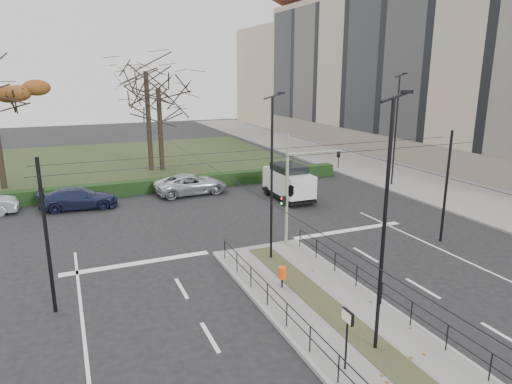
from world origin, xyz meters
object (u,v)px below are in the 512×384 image
streetlamp_median_near (385,226)px  white_van (288,181)px  streetlamp_sidewalk (396,129)px  parked_car_third (79,198)px  traffic_light (292,188)px  parked_car_fourth (191,184)px  streetlamp_median_far (272,177)px  litter_bin (282,273)px  info_panel (347,323)px  bare_tree_center (146,79)px  bare_tree_near (158,94)px

streetlamp_median_near → white_van: size_ratio=1.70×
streetlamp_sidewalk → parked_car_third: streetlamp_sidewalk is taller
traffic_light → white_van: bearing=64.0°
parked_car_fourth → streetlamp_sidewalk: bearing=-107.9°
streetlamp_median_far → parked_car_third: 15.69m
white_van → streetlamp_median_far: bearing=-121.2°
litter_bin → white_van: 14.38m
info_panel → bare_tree_center: bearing=89.8°
bare_tree_center → bare_tree_near: bearing=-17.7°
litter_bin → parked_car_fourth: parked_car_fourth is taller
parked_car_third → bare_tree_center: bearing=-27.4°
info_panel → streetlamp_sidewalk: bearing=47.7°
streetlamp_median_near → white_van: 18.94m
streetlamp_median_near → parked_car_third: streetlamp_median_near is taller
white_van → streetlamp_median_near: bearing=-108.2°
traffic_light → white_van: traffic_light is taller
traffic_light → parked_car_fourth: size_ratio=0.96×
streetlamp_sidewalk → white_van: size_ratio=1.80×
streetlamp_median_near → parked_car_fourth: 22.17m
litter_bin → bare_tree_near: bare_tree_near is taller
litter_bin → bare_tree_center: 27.46m
parked_car_fourth → info_panel: bearing=173.0°
streetlamp_sidewalk → streetlamp_median_far: bearing=-147.2°
streetlamp_median_near → parked_car_fourth: bearing=90.6°
traffic_light → streetlamp_median_near: (-1.77, -9.41, 1.18)m
parked_car_third → bare_tree_near: 14.14m
litter_bin → traffic_light: bearing=58.4°
streetlamp_sidewalk → white_van: (-9.42, -0.19, -3.24)m
litter_bin → streetlamp_median_far: 4.65m
traffic_light → streetlamp_median_far: 2.37m
bare_tree_center → traffic_light: bearing=-81.8°
traffic_light → info_panel: (-3.31, -9.94, -1.47)m
info_panel → litter_bin: bearing=83.5°
bare_tree_center → bare_tree_near: 1.68m
streetlamp_median_far → parked_car_third: bearing=122.3°
traffic_light → parked_car_third: 15.51m
litter_bin → streetlamp_sidewalk: bearing=38.5°
streetlamp_median_far → parked_car_third: streetlamp_median_far is taller
traffic_light → bare_tree_near: bare_tree_near is taller
parked_car_fourth → white_van: (6.05, -4.12, 0.57)m
litter_bin → streetlamp_median_far: streetlamp_median_far is taller
info_panel → streetlamp_sidewalk: 25.14m
streetlamp_median_far → bare_tree_center: (-1.45, 23.32, 4.18)m
info_panel → parked_car_third: size_ratio=0.39×
white_van → bare_tree_center: (-7.26, 13.72, 7.00)m
litter_bin → streetlamp_median_near: bearing=-79.9°
traffic_light → litter_bin: (-2.67, -4.34, -2.35)m
parked_car_fourth → bare_tree_center: (-1.21, 9.60, 7.57)m
streetlamp_median_near → white_van: bearing=71.8°
streetlamp_median_far → bare_tree_center: bearing=93.6°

